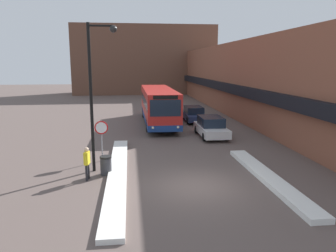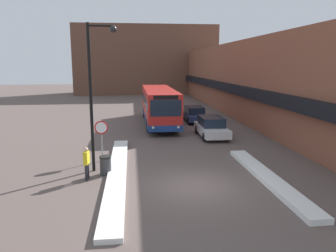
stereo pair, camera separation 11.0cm
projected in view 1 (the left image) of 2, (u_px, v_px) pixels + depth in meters
ground_plane at (196, 186)px, 14.88m from camera, size 160.00×160.00×0.00m
building_row_right at (239, 78)px, 38.72m from camera, size 5.50×60.00×7.71m
building_backdrop_far at (145, 60)px, 61.75m from camera, size 26.00×8.00×12.45m
snow_bank_left at (118, 173)px, 16.46m from camera, size 0.90×13.21×0.20m
snow_bank_right at (268, 177)px, 15.69m from camera, size 0.90×9.14×0.24m
city_bus at (158, 105)px, 30.34m from camera, size 2.68×12.43×3.23m
parked_car_front at (211, 127)px, 24.96m from camera, size 1.90×4.53×1.53m
parked_car_middle at (194, 114)px, 31.62m from camera, size 1.85×4.45×1.45m
stop_sign at (101, 132)px, 18.48m from camera, size 0.76×0.08×2.33m
street_lamp at (96, 83)px, 16.23m from camera, size 1.46×0.36×7.44m
pedestrian at (87, 160)px, 15.50m from camera, size 0.27×0.52×1.62m
trash_bin at (106, 165)px, 16.40m from camera, size 0.59×0.59×0.95m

